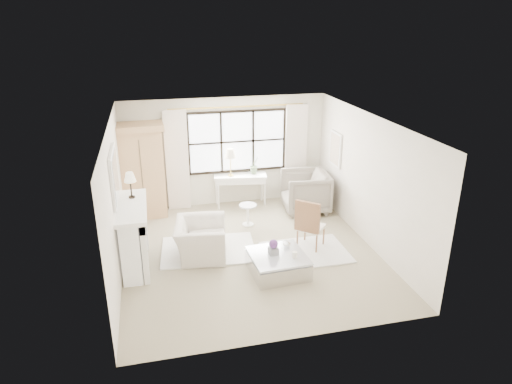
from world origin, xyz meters
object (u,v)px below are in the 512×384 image
armoire (142,170)px  console_table (241,190)px  coffee_table (278,264)px  club_armchair (201,239)px

armoire → console_table: (2.36, 0.12, -0.74)m
armoire → console_table: 2.48m
armoire → coffee_table: 4.15m
club_armchair → console_table: bearing=-19.5°
club_armchair → coffee_table: size_ratio=1.05×
club_armchair → coffee_table: club_armchair is taller
armoire → club_armchair: (1.06, -2.29, -0.78)m
club_armchair → coffee_table: 1.65m
console_table → coffee_table: 3.40m
armoire → coffee_table: armoire is taller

